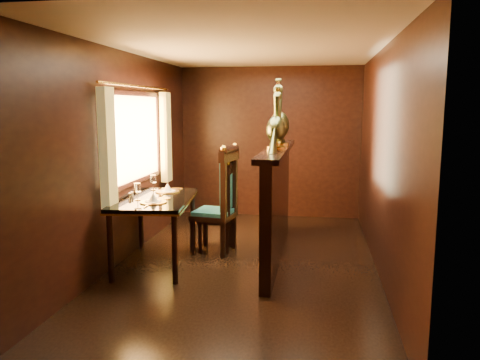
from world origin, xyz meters
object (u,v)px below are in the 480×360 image
(dining_table, at_px, (155,204))
(chair_left, at_px, (223,197))
(peacock_left, at_px, (276,118))
(peacock_right, at_px, (279,113))
(chair_right, at_px, (224,203))

(dining_table, height_order, chair_left, chair_left)
(chair_left, bearing_deg, peacock_left, -16.00)
(chair_left, xyz_separation_m, peacock_right, (0.68, 0.14, 1.04))
(dining_table, relative_size, chair_right, 1.21)
(dining_table, bearing_deg, peacock_right, 20.69)
(peacock_left, bearing_deg, dining_table, -169.83)
(chair_left, height_order, peacock_right, peacock_right)
(peacock_left, bearing_deg, peacock_right, 90.00)
(chair_right, relative_size, peacock_right, 1.46)
(chair_right, bearing_deg, dining_table, -137.46)
(chair_left, distance_m, peacock_left, 1.25)
(dining_table, distance_m, peacock_left, 1.72)
(peacock_left, height_order, peacock_right, peacock_right)
(chair_left, distance_m, peacock_right, 1.26)
(dining_table, bearing_deg, chair_right, 38.32)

